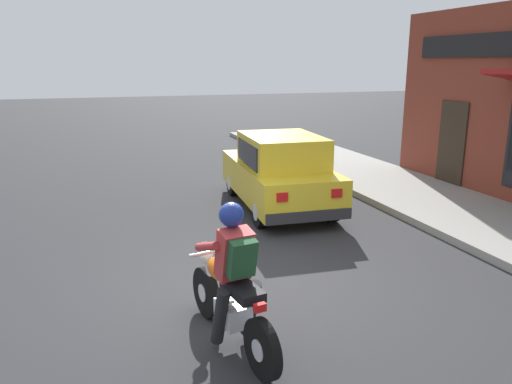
% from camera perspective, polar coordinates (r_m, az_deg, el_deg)
% --- Properties ---
extents(ground_plane, '(80.00, 80.00, 0.00)m').
position_cam_1_polar(ground_plane, '(6.98, -2.00, -10.81)').
color(ground_plane, '#2B2B2D').
extents(sidewalk_curb, '(2.60, 22.00, 0.14)m').
position_cam_1_polar(sidewalk_curb, '(11.82, 18.29, -0.46)').
color(sidewalk_curb, gray).
rests_on(sidewalk_curb, ground).
extents(motorcycle_with_rider, '(0.67, 2.01, 1.62)m').
position_cam_1_polar(motorcycle_with_rider, '(5.41, -2.79, -10.82)').
color(motorcycle_with_rider, black).
rests_on(motorcycle_with_rider, ground).
extents(car_hatchback, '(1.90, 3.89, 1.57)m').
position_cam_1_polar(car_hatchback, '(10.41, 2.66, 2.24)').
color(car_hatchback, black).
rests_on(car_hatchback, ground).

